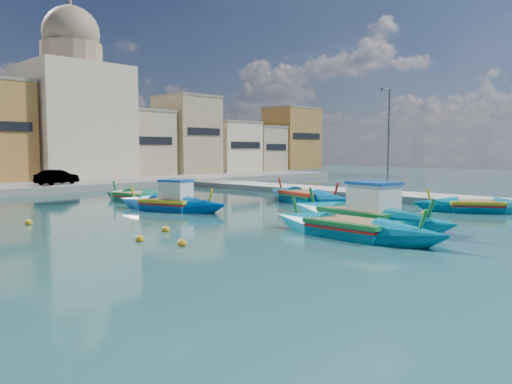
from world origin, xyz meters
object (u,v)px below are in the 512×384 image
quay_street_lamp (388,140)px  luzzu_cyan_mid (306,198)px  luzzu_turquoise_cabin (364,217)px  luzzu_cyan_south (475,208)px  church_block (73,106)px  luzzu_green (138,199)px  luzzu_blue_south (352,231)px  luzzu_blue_cabin (171,205)px

quay_street_lamp → luzzu_cyan_mid: quay_street_lamp is taller
luzzu_turquoise_cabin → luzzu_cyan_south: bearing=-10.6°
church_block → luzzu_turquoise_cabin: size_ratio=1.82×
luzzu_green → luzzu_blue_south: 18.51m
luzzu_turquoise_cabin → luzzu_cyan_mid: size_ratio=1.11×
luzzu_cyan_south → church_block: bearing=96.9°
church_block → luzzu_turquoise_cabin: 40.57m
luzzu_blue_south → luzzu_cyan_mid: bearing=47.2°
church_block → luzzu_green: 24.65m
luzzu_turquoise_cabin → luzzu_cyan_mid: bearing=54.4°
quay_street_lamp → luzzu_cyan_mid: (-5.36, 3.17, -4.05)m
luzzu_cyan_mid → luzzu_green: bearing=134.3°
quay_street_lamp → luzzu_green: (-13.54, 11.54, -4.08)m
quay_street_lamp → luzzu_blue_south: quay_street_lamp is taller
luzzu_turquoise_cabin → luzzu_blue_south: (-3.09, -1.37, -0.13)m
luzzu_blue_cabin → luzzu_cyan_mid: luzzu_blue_cabin is taller
quay_street_lamp → luzzu_blue_cabin: (-14.66, 6.06, -3.99)m
luzzu_turquoise_cabin → church_block: bearing=84.0°
luzzu_blue_cabin → luzzu_cyan_south: 18.08m
luzzu_cyan_mid → luzzu_turquoise_cabin: bearing=-125.6°
church_block → luzzu_turquoise_cabin: (-4.17, -39.56, -8.01)m
luzzu_turquoise_cabin → luzzu_blue_cabin: luzzu_turquoise_cabin is taller
luzzu_blue_cabin → luzzu_cyan_south: size_ratio=1.15×
church_block → luzzu_blue_cabin: size_ratio=2.31×
luzzu_cyan_south → luzzu_blue_cabin: bearing=132.5°
quay_street_lamp → luzzu_cyan_mid: size_ratio=0.84×
luzzu_cyan_mid → luzzu_cyan_south: luzzu_cyan_mid is taller
quay_street_lamp → luzzu_green: size_ratio=1.04×
luzzu_cyan_south → luzzu_cyan_mid: bearing=105.6°
luzzu_cyan_mid → luzzu_blue_south: luzzu_cyan_mid is taller
church_block → luzzu_cyan_south: church_block is taller
luzzu_cyan_mid → luzzu_green: 11.70m
luzzu_cyan_mid → luzzu_cyan_south: size_ratio=1.32×
quay_street_lamp → luzzu_turquoise_cabin: size_ratio=0.76×
luzzu_green → luzzu_cyan_south: bearing=-59.5°
luzzu_blue_cabin → luzzu_green: size_ratio=1.08×
luzzu_blue_cabin → luzzu_green: (1.13, 5.48, -0.09)m
luzzu_cyan_south → luzzu_turquoise_cabin: bearing=169.4°
luzzu_blue_south → luzzu_blue_cabin: bearing=89.8°
church_block → luzzu_blue_south: 42.35m
church_block → luzzu_cyan_south: bearing=-83.1°
quay_street_lamp → luzzu_green: quay_street_lamp is taller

